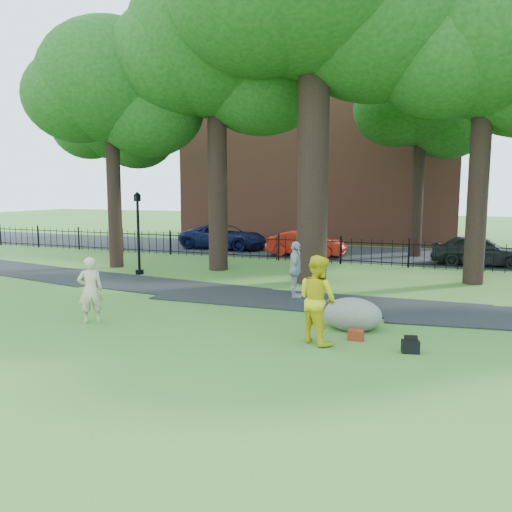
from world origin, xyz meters
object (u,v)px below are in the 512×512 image
at_px(lamppost, 138,234).
at_px(red_sedan, 306,243).
at_px(man, 317,299).
at_px(boulder, 353,312).
at_px(woman, 90,290).

height_order(lamppost, red_sedan, lamppost).
distance_m(man, boulder, 1.59).
bearing_deg(lamppost, red_sedan, 80.94).
relative_size(lamppost, red_sedan, 0.83).
distance_m(woman, boulder, 6.63).
height_order(woman, lamppost, lamppost).
bearing_deg(man, lamppost, -1.82).
height_order(boulder, lamppost, lamppost).
distance_m(woman, red_sedan, 14.56).
xyz_separation_m(woman, lamppost, (-3.17, 6.68, 0.78)).
distance_m(man, red_sedan, 14.65).
relative_size(boulder, lamppost, 0.43).
bearing_deg(boulder, lamppost, 153.10).
height_order(woman, boulder, woman).
bearing_deg(lamppost, boulder, -4.73).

